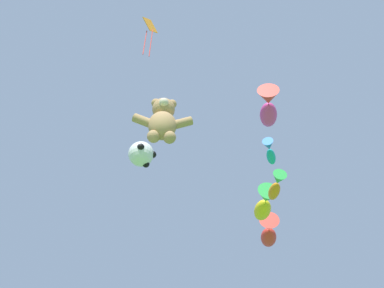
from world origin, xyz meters
The scene contains 8 objects.
teddy_bear_kite centered at (-0.01, 5.87, 12.14)m, with size 2.00×0.88×2.03m.
soccer_ball_kite centered at (-0.56, 5.66, 10.33)m, with size 0.83×0.82×0.76m.
fish_kite_magenta centered at (3.91, 6.66, 14.17)m, with size 1.08×1.88×0.82m.
fish_kite_teal centered at (4.50, 9.19, 14.30)m, with size 0.89×1.50×0.47m.
fish_kite_tangerine centered at (5.16, 11.12, 14.08)m, with size 0.63×1.77×0.63m.
fish_kite_goldfin centered at (5.16, 13.41, 14.83)m, with size 1.04×2.32×1.04m.
fish_kite_crimson centered at (6.03, 16.39, 15.22)m, with size 1.40×2.60×1.10m.
diamond_kite centered at (-0.74, 5.01, 16.33)m, with size 0.61×0.67×2.66m.
Camera 1 is at (0.27, -3.40, 1.59)m, focal length 40.00 mm.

